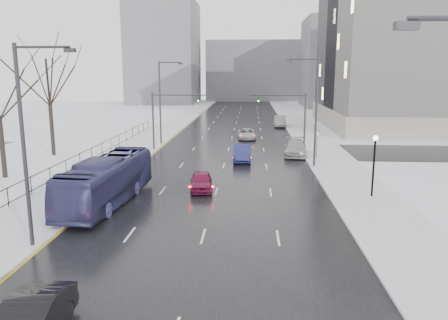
% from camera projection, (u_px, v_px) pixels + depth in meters
% --- Properties ---
extents(road, '(16.00, 150.00, 0.04)m').
position_uv_depth(road, '(233.00, 136.00, 60.57)').
color(road, black).
rests_on(road, ground).
extents(cross_road, '(130.00, 10.00, 0.04)m').
position_uv_depth(cross_road, '(228.00, 151.00, 48.83)').
color(cross_road, black).
rests_on(cross_road, ground).
extents(sidewalk_left, '(5.00, 150.00, 0.16)m').
position_uv_depth(sidewalk_left, '(158.00, 135.00, 61.19)').
color(sidewalk_left, silver).
rests_on(sidewalk_left, ground).
extents(sidewalk_right, '(5.00, 150.00, 0.16)m').
position_uv_depth(sidewalk_right, '(309.00, 136.00, 59.93)').
color(sidewalk_right, silver).
rests_on(sidewalk_right, ground).
extents(park_strip, '(14.00, 150.00, 0.12)m').
position_uv_depth(park_strip, '(92.00, 134.00, 61.76)').
color(park_strip, white).
rests_on(park_strip, ground).
extents(tree_park_d, '(8.75, 8.75, 12.50)m').
position_uv_depth(tree_park_d, '(6.00, 179.00, 36.20)').
color(tree_park_d, black).
rests_on(tree_park_d, ground).
extents(tree_park_e, '(9.45, 9.45, 13.50)m').
position_uv_depth(tree_park_e, '(54.00, 156.00, 46.01)').
color(tree_park_e, black).
rests_on(tree_park_e, ground).
extents(iron_fence, '(0.06, 70.00, 1.30)m').
position_uv_depth(iron_fence, '(38.00, 181.00, 31.82)').
color(iron_fence, black).
rests_on(iron_fence, sidewalk_left).
extents(streetlight_r_mid, '(2.95, 0.25, 10.00)m').
position_uv_depth(streetlight_r_mid, '(314.00, 107.00, 39.41)').
color(streetlight_r_mid, '#2D2D33').
rests_on(streetlight_r_mid, ground).
extents(streetlight_l_near, '(2.95, 0.25, 10.00)m').
position_uv_depth(streetlight_l_near, '(27.00, 137.00, 20.82)').
color(streetlight_l_near, '#2D2D33').
rests_on(streetlight_l_near, ground).
extents(streetlight_l_far, '(2.95, 0.25, 10.00)m').
position_uv_depth(streetlight_l_far, '(162.00, 98.00, 52.13)').
color(streetlight_l_far, '#2D2D33').
rests_on(streetlight_l_far, ground).
extents(lamppost_r_mid, '(0.36, 0.36, 4.28)m').
position_uv_depth(lamppost_r_mid, '(374.00, 157.00, 29.98)').
color(lamppost_r_mid, black).
rests_on(lamppost_r_mid, sidewalk_right).
extents(mast_signal_right, '(6.10, 0.33, 6.50)m').
position_uv_depth(mast_signal_right, '(295.00, 115.00, 47.58)').
color(mast_signal_right, '#2D2D33').
rests_on(mast_signal_right, ground).
extents(mast_signal_left, '(6.10, 0.33, 6.50)m').
position_uv_depth(mast_signal_left, '(162.00, 114.00, 48.46)').
color(mast_signal_left, '#2D2D33').
rests_on(mast_signal_left, ground).
extents(no_uturn_sign, '(0.60, 0.06, 2.70)m').
position_uv_depth(no_uturn_sign, '(317.00, 137.00, 43.92)').
color(no_uturn_sign, '#2D2D33').
rests_on(no_uturn_sign, sidewalk_right).
extents(bldg_far_right, '(24.00, 20.00, 22.00)m').
position_uv_depth(bldg_far_right, '(352.00, 63.00, 110.55)').
color(bldg_far_right, slate).
rests_on(bldg_far_right, ground).
extents(bldg_far_left, '(18.00, 22.00, 28.00)m').
position_uv_depth(bldg_far_left, '(164.00, 53.00, 122.72)').
color(bldg_far_left, slate).
rests_on(bldg_far_left, ground).
extents(bldg_far_center, '(30.00, 18.00, 18.00)m').
position_uv_depth(bldg_far_center, '(256.00, 71.00, 136.84)').
color(bldg_far_center, slate).
rests_on(bldg_far_center, ground).
extents(bus, '(3.46, 11.40, 3.13)m').
position_uv_depth(bus, '(107.00, 180.00, 29.00)').
color(bus, navy).
rests_on(bus, road).
extents(sedan_center_near, '(2.05, 4.16, 1.36)m').
position_uv_depth(sedan_center_near, '(201.00, 181.00, 32.46)').
color(sedan_center_near, maroon).
rests_on(sedan_center_near, road).
extents(sedan_right_near, '(1.76, 4.90, 1.61)m').
position_uv_depth(sedan_right_near, '(242.00, 153.00, 43.13)').
color(sedan_right_near, navy).
rests_on(sedan_right_near, road).
extents(sedan_right_cross, '(2.54, 5.01, 1.36)m').
position_uv_depth(sedan_right_cross, '(247.00, 134.00, 57.41)').
color(sedan_right_cross, '#B0B0B5').
rests_on(sedan_right_cross, road).
extents(sedan_right_far, '(2.72, 5.82, 1.64)m').
position_uv_depth(sedan_right_far, '(295.00, 148.00, 45.94)').
color(sedan_right_far, '#9C9CA1').
rests_on(sedan_right_far, road).
extents(sedan_right_distant, '(1.99, 5.26, 1.71)m').
position_uv_depth(sedan_right_distant, '(280.00, 121.00, 70.36)').
color(sedan_right_distant, gray).
rests_on(sedan_right_distant, road).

